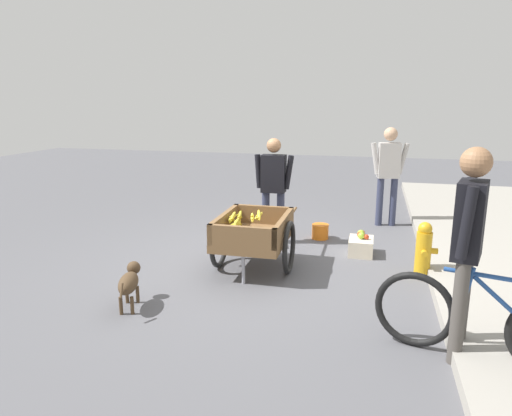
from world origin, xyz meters
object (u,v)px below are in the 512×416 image
at_px(fruit_cart, 253,235).
at_px(vendor_person, 273,182).
at_px(cyclist_person, 468,235).
at_px(dog, 129,282).
at_px(plastic_bucket, 320,231).
at_px(apple_crate, 361,245).
at_px(bicycle, 480,321).
at_px(fire_hydrant, 424,250).
at_px(bystander_person, 389,168).

bearing_deg(fruit_cart, vendor_person, -179.99).
distance_m(cyclist_person, dog, 3.14).
xyz_separation_m(cyclist_person, plastic_bucket, (-3.03, -1.46, -0.92)).
distance_m(fruit_cart, plastic_bucket, 1.67).
bearing_deg(apple_crate, bicycle, 21.68).
bearing_deg(plastic_bucket, bicycle, 27.61).
bearing_deg(cyclist_person, plastic_bucket, -154.28).
xyz_separation_m(vendor_person, dog, (2.48, -0.93, -0.63)).
relative_size(bicycle, dog, 2.48).
height_order(vendor_person, bicycle, vendor_person).
distance_m(cyclist_person, plastic_bucket, 3.48).
bearing_deg(vendor_person, plastic_bucket, 118.85).
xyz_separation_m(fire_hydrant, apple_crate, (-0.67, -0.73, -0.21)).
xyz_separation_m(cyclist_person, bystander_person, (-4.06, -0.50, -0.06)).
bearing_deg(apple_crate, plastic_bucket, -133.51).
bearing_deg(fruit_cart, apple_crate, 125.84).
bearing_deg(cyclist_person, apple_crate, -161.01).
bearing_deg(cyclist_person, fire_hydrant, -176.39).
height_order(cyclist_person, bystander_person, cyclist_person).
relative_size(bicycle, cyclist_person, 0.94).
xyz_separation_m(vendor_person, bicycle, (2.71, 2.26, -0.55)).
xyz_separation_m(plastic_bucket, bystander_person, (-1.04, 0.96, 0.86)).
height_order(cyclist_person, apple_crate, cyclist_person).
bearing_deg(cyclist_person, fruit_cart, -125.81).
distance_m(vendor_person, cyclist_person, 3.40).
distance_m(vendor_person, dog, 2.73).
bearing_deg(bicycle, apple_crate, -158.32).
relative_size(vendor_person, dog, 2.34).
relative_size(fruit_cart, apple_crate, 3.76).
distance_m(cyclist_person, apple_crate, 2.73).
xyz_separation_m(bicycle, plastic_bucket, (-3.07, -1.60, -0.24)).
distance_m(cyclist_person, bystander_person, 4.09).
distance_m(vendor_person, bicycle, 3.57).
relative_size(cyclist_person, bystander_person, 1.06).
relative_size(fruit_cart, fire_hydrant, 2.47).
bearing_deg(plastic_bucket, fruit_cart, -23.41).
bearing_deg(fire_hydrant, apple_crate, -132.70).
distance_m(fruit_cart, bicycle, 2.75).
distance_m(apple_crate, bystander_person, 1.86).
relative_size(cyclist_person, fire_hydrant, 2.55).
bearing_deg(fire_hydrant, plastic_bucket, -133.08).
bearing_deg(apple_crate, fire_hydrant, 47.30).
relative_size(fruit_cart, dog, 2.54).
xyz_separation_m(fruit_cart, fire_hydrant, (-0.25, 2.00, -0.10)).
distance_m(dog, apple_crate, 3.16).
xyz_separation_m(fruit_cart, apple_crate, (-0.92, 1.27, -0.31)).
height_order(bicycle, apple_crate, bicycle).
height_order(fruit_cart, plastic_bucket, fruit_cart).
bearing_deg(fire_hydrant, vendor_person, -114.25).
relative_size(bicycle, apple_crate, 3.67).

